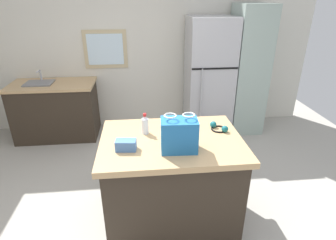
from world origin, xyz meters
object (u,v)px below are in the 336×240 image
at_px(refrigerator, 209,77).
at_px(ear_defenders, 219,128).
at_px(shopping_bag, 179,135).
at_px(kitchen_island, 171,181).
at_px(small_box, 126,145).
at_px(tall_cabinet, 247,71).
at_px(bottle, 145,125).

height_order(refrigerator, ear_defenders, refrigerator).
xyz_separation_m(refrigerator, shopping_bag, (-0.79, -2.22, 0.15)).
distance_m(kitchen_island, small_box, 0.66).
distance_m(refrigerator, tall_cabinet, 0.64).
distance_m(kitchen_island, refrigerator, 2.23).
bearing_deg(small_box, ear_defenders, 18.31).
distance_m(tall_cabinet, ear_defenders, 2.13).
relative_size(kitchen_island, tall_cabinet, 0.63).
relative_size(tall_cabinet, small_box, 11.95).
bearing_deg(small_box, refrigerator, 60.46).
xyz_separation_m(tall_cabinet, ear_defenders, (-0.99, -1.89, -0.05)).
height_order(shopping_bag, small_box, shopping_bag).
distance_m(shopping_bag, small_box, 0.45).
distance_m(kitchen_island, shopping_bag, 0.63).
height_order(refrigerator, bottle, refrigerator).
bearing_deg(refrigerator, kitchen_island, -112.42).
distance_m(refrigerator, ear_defenders, 1.92).
bearing_deg(kitchen_island, bottle, 149.50).
bearing_deg(tall_cabinet, kitchen_island, -125.90).
xyz_separation_m(refrigerator, ear_defenders, (-0.36, -1.89, 0.04)).
bearing_deg(kitchen_island, refrigerator, 67.58).
relative_size(refrigerator, shopping_bag, 5.74).
relative_size(refrigerator, small_box, 10.93).
bearing_deg(bottle, kitchen_island, -30.50).
bearing_deg(bottle, ear_defenders, 0.04).
height_order(kitchen_island, small_box, small_box).
bearing_deg(shopping_bag, bottle, 129.15).
bearing_deg(small_box, bottle, 59.79).
height_order(kitchen_island, ear_defenders, ear_defenders).
bearing_deg(kitchen_island, small_box, -159.08).
bearing_deg(ear_defenders, shopping_bag, -142.53).
distance_m(refrigerator, shopping_bag, 2.36).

